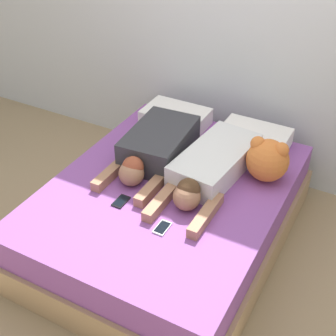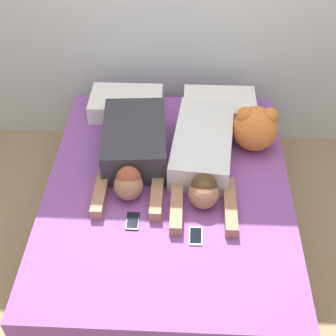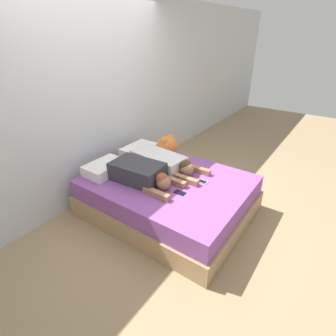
% 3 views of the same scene
% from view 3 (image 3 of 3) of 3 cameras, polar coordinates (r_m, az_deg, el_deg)
% --- Properties ---
extents(ground_plane, '(12.00, 12.00, 0.00)m').
position_cam_3_polar(ground_plane, '(3.54, 0.00, -9.19)').
color(ground_plane, '#9E8460').
extents(wall_back, '(12.00, 0.06, 2.60)m').
position_cam_3_polar(wall_back, '(3.70, -15.00, 13.95)').
color(wall_back, silver).
rests_on(wall_back, ground_plane).
extents(bed, '(1.56, 1.97, 0.49)m').
position_cam_3_polar(bed, '(3.40, 0.00, -5.96)').
color(bed, tan).
rests_on(bed, ground_plane).
extents(pillow_head_left, '(0.51, 0.34, 0.14)m').
position_cam_3_polar(pillow_head_left, '(3.47, -13.53, 0.04)').
color(pillow_head_left, white).
rests_on(pillow_head_left, bed).
extents(pillow_head_right, '(0.51, 0.34, 0.14)m').
position_cam_3_polar(pillow_head_right, '(3.89, -6.25, 3.80)').
color(pillow_head_right, white).
rests_on(pillow_head_right, bed).
extents(person_left, '(0.44, 0.92, 0.22)m').
position_cam_3_polar(person_left, '(3.18, -5.70, -1.18)').
color(person_left, '#333338').
rests_on(person_left, bed).
extents(person_right, '(0.43, 1.09, 0.21)m').
position_cam_3_polar(person_right, '(3.48, -0.79, 1.36)').
color(person_right, silver).
rests_on(person_right, bed).
extents(cell_phone_left, '(0.07, 0.13, 0.01)m').
position_cam_3_polar(cell_phone_left, '(2.99, 2.58, -5.36)').
color(cell_phone_left, black).
rests_on(cell_phone_left, bed).
extents(cell_phone_right, '(0.07, 0.13, 0.01)m').
position_cam_3_polar(cell_phone_right, '(3.22, 7.44, -2.99)').
color(cell_phone_right, silver).
rests_on(cell_phone_right, bed).
extents(plush_toy, '(0.29, 0.29, 0.31)m').
position_cam_3_polar(plush_toy, '(3.81, -0.17, 4.87)').
color(plush_toy, orange).
rests_on(plush_toy, bed).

